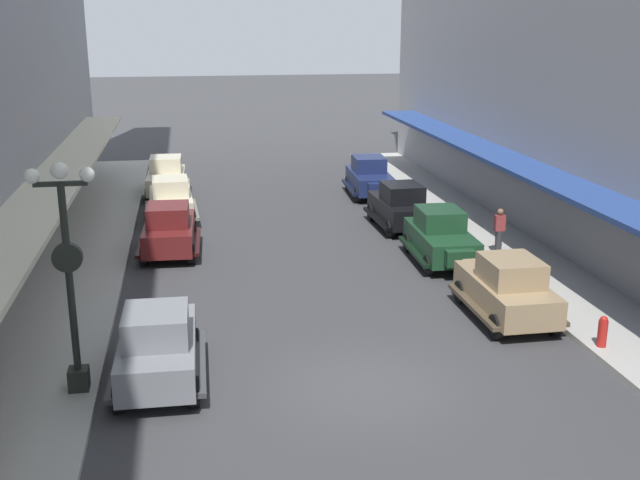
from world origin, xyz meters
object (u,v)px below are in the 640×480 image
Objects in this scene: parked_car_1 at (169,228)px; parked_car_7 at (507,287)px; parked_car_6 at (158,344)px; pedestrian_1 at (499,231)px; parked_car_5 at (166,176)px; fire_hydrant at (603,331)px; parked_car_0 at (370,176)px; lamp_post_with_clock at (69,269)px; parked_car_4 at (400,205)px; parked_car_2 at (441,235)px; parked_car_3 at (171,198)px.

parked_car_7 is at bearing -40.21° from parked_car_1.
parked_car_6 is at bearing -90.54° from parked_car_1.
parked_car_1 is 10.29m from parked_car_6.
parked_car_5 is at bearing 134.06° from pedestrian_1.
fire_hydrant is 8.02m from pedestrian_1.
parked_car_0 reaches higher than fire_hydrant.
fire_hydrant is (12.75, 0.17, -2.42)m from lamp_post_with_clock.
parked_car_7 is at bearing -88.26° from parked_car_4.
parked_car_4 reaches higher than fire_hydrant.
parked_car_1 reaches higher than fire_hydrant.
parked_car_1 is at bearing 164.52° from parked_car_2.
pedestrian_1 is (0.51, 7.99, 0.43)m from fire_hydrant.
parked_car_6 is at bearing -117.08° from parked_car_0.
parked_car_6 is (-9.33, -18.24, 0.00)m from parked_car_0.
parked_car_2 is 5.38m from parked_car_7.
parked_car_1 is at bearing -88.35° from parked_car_5.
parked_car_6 is (-9.36, -7.72, 0.00)m from parked_car_2.
parked_car_6 is 11.01m from fire_hydrant.
lamp_post_with_clock is at bearing -130.71° from parked_car_4.
parked_car_4 is at bearing 98.19° from fire_hydrant.
parked_car_0 is at bearing 95.17° from fire_hydrant.
fire_hydrant is (1.67, -18.46, -0.38)m from parked_car_0.
parked_car_0 is at bearing 18.94° from parked_car_3.
parked_car_1 and parked_car_7 have the same top height.
parked_car_5 is at bearing 170.45° from parked_car_0.
parked_car_4 is 1.00× the size of parked_car_6.
parked_car_2 is 1.00× the size of parked_car_4.
parked_car_4 is 5.11m from pedestrian_1.
parked_car_2 and parked_car_4 have the same top height.
parked_car_7 is at bearing 13.64° from lamp_post_with_clock.
parked_car_3 is at bearing 90.00° from parked_car_1.
pedestrian_1 is at bearing 31.62° from lamp_post_with_clock.
parked_car_3 is at bearing 163.20° from parked_car_4.
parked_car_5 is at bearing 119.12° from fire_hydrant.
parked_car_6 is at bearing -126.70° from parked_car_4.
parked_car_2 is 2.14m from pedestrian_1.
parked_car_1 is 1.01× the size of parked_car_7.
pedestrian_1 is (11.41, -7.31, 0.05)m from parked_car_3.
parked_car_7 is (0.17, -15.90, 0.00)m from parked_car_0.
parked_car_4 is at bearing -38.72° from parked_car_5.
parked_car_5 is 16.80m from pedestrian_1.
fire_hydrant is (1.81, -12.55, -0.38)m from parked_car_4.
pedestrian_1 is at bearing -78.27° from parked_car_0.
pedestrian_1 is (2.18, -10.47, 0.05)m from parked_car_0.
parked_car_6 and parked_car_7 have the same top height.
parked_car_1 is at bearing -139.24° from parked_car_0.
parked_car_2 is 11.83m from parked_car_3.
parked_car_4 is (9.10, -2.75, 0.00)m from parked_car_3.
parked_car_4 is 5.23× the size of fire_hydrant.
lamp_post_with_clock reaches higher than parked_car_6.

